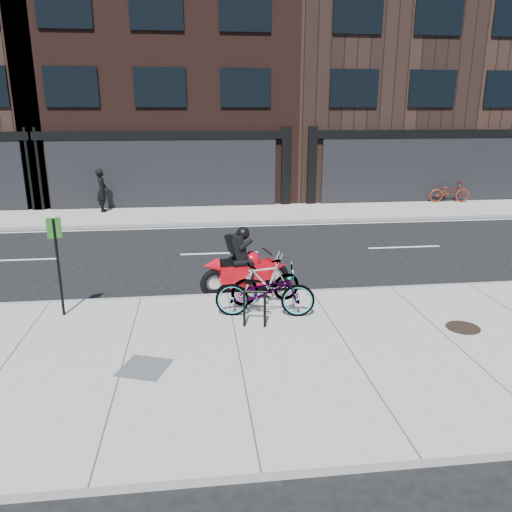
{
  "coord_description": "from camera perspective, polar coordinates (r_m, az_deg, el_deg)",
  "views": [
    {
      "loc": [
        -0.66,
        -12.92,
        4.28
      ],
      "look_at": [
        0.73,
        -1.47,
        0.9
      ],
      "focal_mm": 35.0,
      "sensor_mm": 36.0,
      "label": 1
    }
  ],
  "objects": [
    {
      "name": "sidewalk_near",
      "position": [
        9.0,
        -1.94,
        -11.6
      ],
      "size": [
        60.0,
        6.0,
        0.13
      ],
      "primitive_type": "cube",
      "color": "gray",
      "rests_on": "ground"
    },
    {
      "name": "building_mideast",
      "position": [
        29.49,
        15.2,
        19.62
      ],
      "size": [
        12.0,
        10.0,
        12.5
      ],
      "primitive_type": "cube",
      "color": "black",
      "rests_on": "ground"
    },
    {
      "name": "ground",
      "position": [
        13.63,
        -3.79,
        -2.01
      ],
      "size": [
        120.0,
        120.0,
        0.0
      ],
      "primitive_type": "plane",
      "color": "black",
      "rests_on": "ground"
    },
    {
      "name": "bicycle_rear",
      "position": [
        11.05,
        1.12,
        -3.0
      ],
      "size": [
        1.7,
        0.86,
        0.98
      ],
      "primitive_type": "imported",
      "rotation": [
        0.0,
        0.0,
        4.97
      ],
      "color": "gray",
      "rests_on": "sidewalk_near"
    },
    {
      "name": "motorcycle",
      "position": [
        11.96,
        -0.78,
        -1.19
      ],
      "size": [
        2.22,
        0.77,
        1.67
      ],
      "rotation": [
        0.0,
        0.0,
        0.2
      ],
      "color": "black",
      "rests_on": "ground"
    },
    {
      "name": "utility_grate",
      "position": [
        8.75,
        -12.64,
        -12.34
      ],
      "size": [
        0.96,
        0.96,
        0.02
      ],
      "primitive_type": "cube",
      "rotation": [
        0.0,
        0.0,
        -0.35
      ],
      "color": "#515153",
      "rests_on": "sidewalk_near"
    },
    {
      "name": "bicycle_far",
      "position": [
        25.15,
        21.23,
        6.86
      ],
      "size": [
        1.91,
        0.8,
        0.98
      ],
      "primitive_type": "imported",
      "rotation": [
        0.0,
        0.0,
        1.49
      ],
      "color": "maroon",
      "rests_on": "sidewalk_far"
    },
    {
      "name": "manhole_cover",
      "position": [
        10.79,
        22.58,
        -7.56
      ],
      "size": [
        0.74,
        0.74,
        0.02
      ],
      "primitive_type": "cylinder",
      "rotation": [
        0.0,
        0.0,
        -0.13
      ],
      "color": "black",
      "rests_on": "sidewalk_near"
    },
    {
      "name": "sign_post",
      "position": [
        10.94,
        -21.74,
        -0.23
      ],
      "size": [
        0.27,
        0.12,
        2.09
      ],
      "rotation": [
        0.0,
        0.0,
        0.36
      ],
      "color": "black",
      "rests_on": "sidewalk_near"
    },
    {
      "name": "pedestrian",
      "position": [
        22.13,
        -17.18,
        7.17
      ],
      "size": [
        0.48,
        0.69,
        1.81
      ],
      "primitive_type": "imported",
      "rotation": [
        0.0,
        0.0,
        1.64
      ],
      "color": "black",
      "rests_on": "sidewalk_far"
    },
    {
      "name": "building_center",
      "position": [
        27.61,
        -10.44,
        22.25
      ],
      "size": [
        12.0,
        10.0,
        14.5
      ],
      "primitive_type": "cube",
      "color": "black",
      "rests_on": "ground"
    },
    {
      "name": "bike_rack",
      "position": [
        9.87,
        -0.17,
        -5.68
      ],
      "size": [
        0.45,
        0.14,
        0.77
      ],
      "rotation": [
        0.0,
        0.0,
        -0.21
      ],
      "color": "black",
      "rests_on": "sidewalk_near"
    },
    {
      "name": "bicycle_front",
      "position": [
        10.36,
        1.03,
        -4.04
      ],
      "size": [
        2.15,
        1.01,
        1.09
      ],
      "primitive_type": "imported",
      "rotation": [
        0.0,
        0.0,
        1.43
      ],
      "color": "gray",
      "rests_on": "sidewalk_near"
    },
    {
      "name": "sidewalk_far",
      "position": [
        21.11,
        -5.0,
        4.75
      ],
      "size": [
        60.0,
        3.5,
        0.13
      ],
      "primitive_type": "cube",
      "color": "gray",
      "rests_on": "ground"
    }
  ]
}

